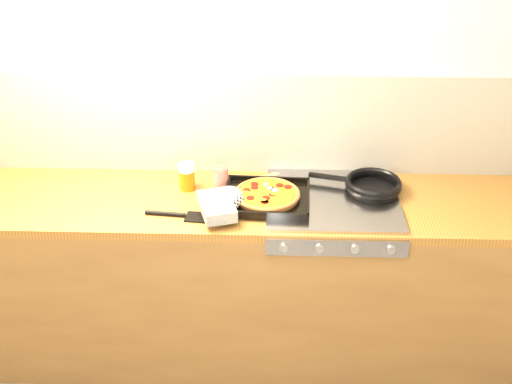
{
  "coord_description": "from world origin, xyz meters",
  "views": [
    {
      "loc": [
        0.18,
        -1.45,
        2.38
      ],
      "look_at": [
        0.1,
        1.08,
        0.95
      ],
      "focal_mm": 45.0,
      "sensor_mm": 36.0,
      "label": 1
    }
  ],
  "objects_px": {
    "pizza_on_tray": "(253,198)",
    "tomato_can": "(220,178)",
    "frying_pan": "(372,185)",
    "juice_glass": "(187,176)"
  },
  "relations": [
    {
      "from": "juice_glass",
      "to": "tomato_can",
      "type": "bearing_deg",
      "value": 4.96
    },
    {
      "from": "pizza_on_tray",
      "to": "frying_pan",
      "type": "relative_size",
      "value": 1.12
    },
    {
      "from": "frying_pan",
      "to": "juice_glass",
      "type": "height_order",
      "value": "juice_glass"
    },
    {
      "from": "frying_pan",
      "to": "juice_glass",
      "type": "bearing_deg",
      "value": 179.76
    },
    {
      "from": "frying_pan",
      "to": "juice_glass",
      "type": "xyz_separation_m",
      "value": [
        -0.86,
        0.0,
        0.03
      ]
    },
    {
      "from": "frying_pan",
      "to": "pizza_on_tray",
      "type": "bearing_deg",
      "value": -165.38
    },
    {
      "from": "juice_glass",
      "to": "frying_pan",
      "type": "bearing_deg",
      "value": -0.24
    },
    {
      "from": "tomato_can",
      "to": "juice_glass",
      "type": "xyz_separation_m",
      "value": [
        -0.16,
        -0.01,
        0.01
      ]
    },
    {
      "from": "pizza_on_tray",
      "to": "tomato_can",
      "type": "relative_size",
      "value": 4.69
    },
    {
      "from": "pizza_on_tray",
      "to": "frying_pan",
      "type": "distance_m",
      "value": 0.57
    }
  ]
}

